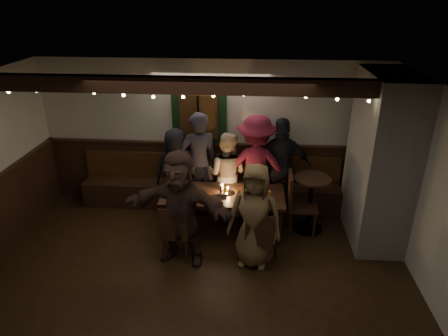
# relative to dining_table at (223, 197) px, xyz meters

# --- Properties ---
(room) EXTENTS (6.02, 5.01, 2.62)m
(room) POSITION_rel_dining_table_xyz_m (0.77, 0.02, 0.44)
(room) COLOR black
(room) RESTS_ON ground
(dining_table) EXTENTS (1.93, 0.83, 0.84)m
(dining_table) POSITION_rel_dining_table_xyz_m (0.00, 0.00, 0.00)
(dining_table) COLOR black
(dining_table) RESTS_ON ground
(chair_near_left) EXTENTS (0.42, 0.42, 0.90)m
(chair_near_left) POSITION_rel_dining_table_xyz_m (-0.62, -0.80, -0.13)
(chair_near_left) COLOR black
(chair_near_left) RESTS_ON ground
(chair_near_right) EXTENTS (0.51, 0.51, 0.89)m
(chair_near_right) POSITION_rel_dining_table_xyz_m (0.60, -0.83, -0.13)
(chair_near_right) COLOR black
(chair_near_right) RESTS_ON ground
(chair_end) EXTENTS (0.47, 0.47, 1.03)m
(chair_end) POSITION_rel_dining_table_xyz_m (1.16, 0.09, -0.05)
(chair_end) COLOR black
(chair_end) RESTS_ON ground
(high_top) EXTENTS (0.59, 0.59, 0.94)m
(high_top) POSITION_rel_dining_table_xyz_m (1.40, 0.19, -0.04)
(high_top) COLOR black
(high_top) RESTS_ON ground
(person_a) EXTENTS (0.78, 0.54, 1.52)m
(person_a) POSITION_rel_dining_table_xyz_m (-0.86, 0.64, 0.13)
(person_a) COLOR black
(person_a) RESTS_ON ground
(person_b) EXTENTS (0.79, 0.67, 1.83)m
(person_b) POSITION_rel_dining_table_xyz_m (-0.47, 0.65, 0.28)
(person_b) COLOR #2D2A37
(person_b) RESTS_ON ground
(person_c) EXTENTS (0.84, 0.73, 1.48)m
(person_c) POSITION_rel_dining_table_xyz_m (0.01, 0.65, 0.11)
(person_c) COLOR beige
(person_c) RESTS_ON ground
(person_d) EXTENTS (1.16, 0.67, 1.80)m
(person_d) POSITION_rel_dining_table_xyz_m (0.51, 0.63, 0.27)
(person_d) COLOR maroon
(person_d) RESTS_ON ground
(person_e) EXTENTS (1.05, 0.48, 1.75)m
(person_e) POSITION_rel_dining_table_xyz_m (0.94, 0.69, 0.24)
(person_e) COLOR black
(person_e) RESTS_ON ground
(person_f) EXTENTS (1.65, 0.82, 1.70)m
(person_f) POSITION_rel_dining_table_xyz_m (-0.54, -0.76, 0.22)
(person_f) COLOR #432C28
(person_f) RESTS_ON ground
(person_g) EXTENTS (0.82, 0.61, 1.54)m
(person_g) POSITION_rel_dining_table_xyz_m (0.50, -0.77, 0.14)
(person_g) COLOR brown
(person_g) RESTS_ON ground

